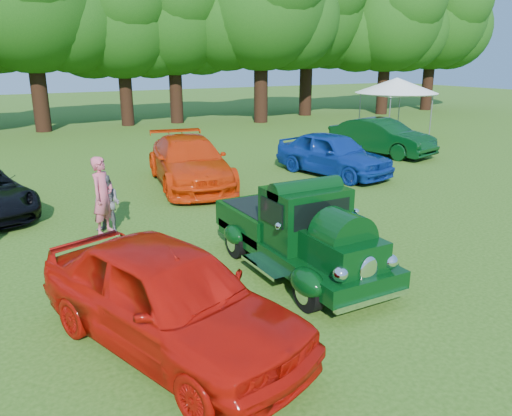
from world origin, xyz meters
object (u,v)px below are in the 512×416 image
spectator_pink (103,196)px  canopy_tent (397,86)px  spectator_grey (107,204)px  back_car_orange (189,162)px  back_car_blue (333,154)px  hero_pickup (299,234)px  back_car_green (381,137)px  red_convertible (168,297)px

spectator_pink → canopy_tent: size_ratio=0.41×
spectator_pink → spectator_grey: (0.09, 0.05, -0.24)m
back_car_orange → back_car_blue: back_car_orange is taller
back_car_orange → hero_pickup: bearing=-85.1°
back_car_green → back_car_blue: bearing=-167.7°
back_car_green → spectator_grey: 14.17m
canopy_tent → back_car_green: bearing=-140.0°
canopy_tent → red_convertible: bearing=-142.0°
back_car_green → spectator_grey: back_car_green is taller
back_car_blue → back_car_green: back_car_blue is taller
hero_pickup → back_car_orange: bearing=84.9°
hero_pickup → back_car_green: 13.80m
hero_pickup → spectator_grey: bearing=124.2°
back_car_blue → spectator_grey: back_car_blue is taller
back_car_orange → back_car_blue: 5.42m
back_car_green → spectator_pink: bearing=-175.2°
back_car_green → canopy_tent: bearing=25.1°
hero_pickup → canopy_tent: canopy_tent is taller
canopy_tent → hero_pickup: bearing=-139.3°
spectator_pink → spectator_grey: bearing=-15.8°
back_car_blue → canopy_tent: size_ratio=0.99×
hero_pickup → spectator_pink: size_ratio=2.37×
back_car_blue → back_car_green: 4.98m
back_car_blue → spectator_grey: bearing=-176.1°
red_convertible → back_car_orange: red_convertible is taller
back_car_blue → back_car_green: (4.43, 2.27, -0.00)m
hero_pickup → spectator_grey: 5.18m
back_car_blue → spectator_pink: spectator_pink is taller
red_convertible → back_car_blue: (9.30, 8.23, -0.03)m
back_car_orange → spectator_pink: (-3.71, -3.63, 0.16)m
hero_pickup → spectator_grey: (-2.92, 4.29, -0.05)m
hero_pickup → red_convertible: hero_pickup is taller
hero_pickup → spectator_grey: size_ratio=3.14×
back_car_blue → spectator_pink: bearing=-176.0°
hero_pickup → spectator_pink: bearing=125.4°
back_car_green → spectator_pink: (-13.44, -4.80, 0.18)m
back_car_orange → canopy_tent: (13.47, 4.30, 1.99)m
back_car_green → spectator_grey: size_ratio=3.28×
canopy_tent → back_car_orange: bearing=-162.3°
back_car_orange → red_convertible: bearing=-103.2°
hero_pickup → back_car_orange: size_ratio=0.82×
back_car_green → red_convertible: bearing=-157.5°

